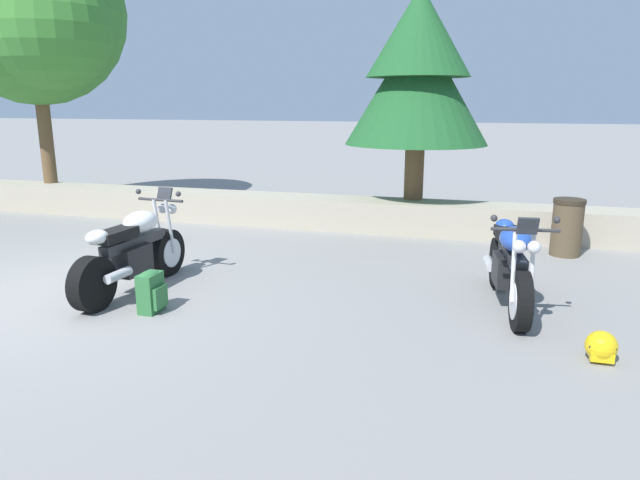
{
  "coord_description": "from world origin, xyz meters",
  "views": [
    {
      "loc": [
        5.05,
        -5.21,
        2.27
      ],
      "look_at": [
        3.21,
        1.2,
        0.65
      ],
      "focal_mm": 32.16,
      "sensor_mm": 36.0,
      "label": 1
    }
  ],
  "objects_px": {
    "motorcycle_white_near_left": "(134,252)",
    "trash_bin": "(567,227)",
    "rider_helmet": "(601,347)",
    "rider_backpack": "(151,291)",
    "motorcycle_blue_centre": "(510,265)",
    "pine_tree_mid_left": "(418,70)",
    "leafy_tree_far_left": "(35,16)"
  },
  "relations": [
    {
      "from": "rider_backpack",
      "to": "rider_helmet",
      "type": "bearing_deg",
      "value": 0.13
    },
    {
      "from": "motorcycle_white_near_left",
      "to": "motorcycle_blue_centre",
      "type": "xyz_separation_m",
      "value": [
        4.38,
        0.66,
        0.0
      ]
    },
    {
      "from": "motorcycle_white_near_left",
      "to": "pine_tree_mid_left",
      "type": "relative_size",
      "value": 0.57
    },
    {
      "from": "motorcycle_white_near_left",
      "to": "rider_helmet",
      "type": "height_order",
      "value": "motorcycle_white_near_left"
    },
    {
      "from": "motorcycle_blue_centre",
      "to": "leafy_tree_far_left",
      "type": "bearing_deg",
      "value": 158.32
    },
    {
      "from": "rider_helmet",
      "to": "leafy_tree_far_left",
      "type": "xyz_separation_m",
      "value": [
        -9.95,
        4.9,
        3.8
      ]
    },
    {
      "from": "motorcycle_white_near_left",
      "to": "trash_bin",
      "type": "xyz_separation_m",
      "value": [
        5.28,
        3.24,
        -0.05
      ]
    },
    {
      "from": "motorcycle_blue_centre",
      "to": "trash_bin",
      "type": "relative_size",
      "value": 2.4
    },
    {
      "from": "rider_backpack",
      "to": "rider_helmet",
      "type": "xyz_separation_m",
      "value": [
        4.55,
        0.01,
        -0.11
      ]
    },
    {
      "from": "motorcycle_white_near_left",
      "to": "leafy_tree_far_left",
      "type": "distance_m",
      "value": 7.33
    },
    {
      "from": "leafy_tree_far_left",
      "to": "pine_tree_mid_left",
      "type": "distance_m",
      "value": 7.72
    },
    {
      "from": "rider_backpack",
      "to": "rider_helmet",
      "type": "height_order",
      "value": "rider_backpack"
    },
    {
      "from": "leafy_tree_far_left",
      "to": "rider_backpack",
      "type": "bearing_deg",
      "value": -42.25
    },
    {
      "from": "motorcycle_white_near_left",
      "to": "rider_backpack",
      "type": "xyz_separation_m",
      "value": [
        0.59,
        -0.59,
        -0.24
      ]
    },
    {
      "from": "rider_helmet",
      "to": "rider_backpack",
      "type": "bearing_deg",
      "value": -179.87
    },
    {
      "from": "pine_tree_mid_left",
      "to": "rider_helmet",
      "type": "bearing_deg",
      "value": -65.4
    },
    {
      "from": "rider_helmet",
      "to": "motorcycle_blue_centre",
      "type": "bearing_deg",
      "value": 121.35
    },
    {
      "from": "motorcycle_blue_centre",
      "to": "pine_tree_mid_left",
      "type": "relative_size",
      "value": 0.57
    },
    {
      "from": "leafy_tree_far_left",
      "to": "rider_helmet",
      "type": "bearing_deg",
      "value": -26.21
    },
    {
      "from": "motorcycle_blue_centre",
      "to": "leafy_tree_far_left",
      "type": "height_order",
      "value": "leafy_tree_far_left"
    },
    {
      "from": "motorcycle_white_near_left",
      "to": "trash_bin",
      "type": "relative_size",
      "value": 2.4
    },
    {
      "from": "motorcycle_blue_centre",
      "to": "pine_tree_mid_left",
      "type": "height_order",
      "value": "pine_tree_mid_left"
    },
    {
      "from": "motorcycle_white_near_left",
      "to": "motorcycle_blue_centre",
      "type": "relative_size",
      "value": 1.0
    },
    {
      "from": "rider_backpack",
      "to": "trash_bin",
      "type": "distance_m",
      "value": 6.06
    },
    {
      "from": "motorcycle_white_near_left",
      "to": "motorcycle_blue_centre",
      "type": "height_order",
      "value": "same"
    },
    {
      "from": "leafy_tree_far_left",
      "to": "pine_tree_mid_left",
      "type": "xyz_separation_m",
      "value": [
        7.64,
        0.16,
        -1.15
      ]
    },
    {
      "from": "rider_backpack",
      "to": "pine_tree_mid_left",
      "type": "bearing_deg",
      "value": 66.21
    },
    {
      "from": "motorcycle_blue_centre",
      "to": "rider_helmet",
      "type": "bearing_deg",
      "value": -58.65
    },
    {
      "from": "motorcycle_white_near_left",
      "to": "rider_helmet",
      "type": "distance_m",
      "value": 5.18
    },
    {
      "from": "pine_tree_mid_left",
      "to": "trash_bin",
      "type": "height_order",
      "value": "pine_tree_mid_left"
    },
    {
      "from": "rider_helmet",
      "to": "leafy_tree_far_left",
      "type": "distance_m",
      "value": 11.72
    },
    {
      "from": "motorcycle_white_near_left",
      "to": "motorcycle_blue_centre",
      "type": "bearing_deg",
      "value": 8.56
    }
  ]
}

